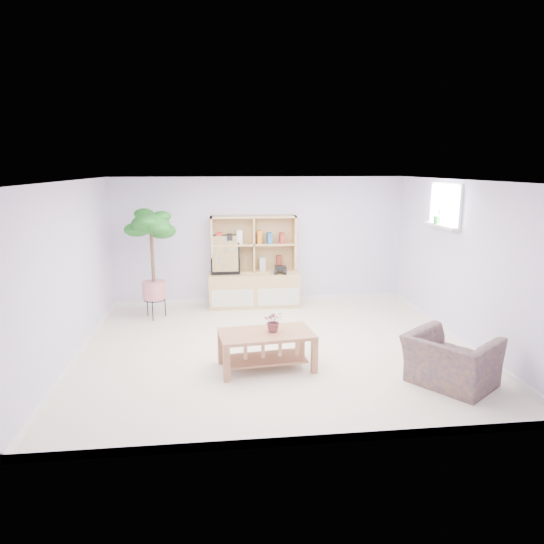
{
  "coord_description": "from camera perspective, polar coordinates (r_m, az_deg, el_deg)",
  "views": [
    {
      "loc": [
        -0.81,
        -6.57,
        2.58
      ],
      "look_at": [
        -0.03,
        0.18,
        1.1
      ],
      "focal_mm": 32.0,
      "sensor_mm": 36.0,
      "label": 1
    }
  ],
  "objects": [
    {
      "name": "window_sill",
      "position": [
        8.02,
        19.24,
        5.16
      ],
      "size": [
        0.14,
        1.0,
        0.04
      ],
      "primitive_type": "cube",
      "color": "white",
      "rests_on": "walls"
    },
    {
      "name": "ceiling",
      "position": [
        6.62,
        0.44,
        10.72
      ],
      "size": [
        5.5,
        5.0,
        0.01
      ],
      "primitive_type": "cube",
      "color": "white",
      "rests_on": "walls"
    },
    {
      "name": "table_plant",
      "position": [
        6.28,
        0.22,
        -5.81
      ],
      "size": [
        0.28,
        0.25,
        0.28
      ],
      "primitive_type": "imported",
      "rotation": [
        0.0,
        0.0,
        -0.14
      ],
      "color": "#1B5123",
      "rests_on": "coffee_table"
    },
    {
      "name": "floor_tree",
      "position": [
        8.5,
        -13.85,
        0.86
      ],
      "size": [
        0.92,
        0.92,
        1.9
      ],
      "primitive_type": null,
      "rotation": [
        0.0,
        0.0,
        0.41
      ],
      "color": "#185516",
      "rests_on": "floor"
    },
    {
      "name": "baseboard",
      "position": [
        7.09,
        0.41,
        -8.62
      ],
      "size": [
        5.5,
        5.0,
        0.1
      ],
      "primitive_type": null,
      "color": "white",
      "rests_on": "floor"
    },
    {
      "name": "sill_plant",
      "position": [
        8.13,
        18.89,
        6.32
      ],
      "size": [
        0.15,
        0.13,
        0.25
      ],
      "primitive_type": "imported",
      "rotation": [
        0.0,
        0.0,
        0.13
      ],
      "color": "#185516",
      "rests_on": "window_sill"
    },
    {
      "name": "window",
      "position": [
        8.02,
        19.79,
        7.42
      ],
      "size": [
        0.1,
        0.98,
        0.68
      ],
      "primitive_type": null,
      "color": "silver",
      "rests_on": "walls"
    },
    {
      "name": "armchair",
      "position": [
        6.25,
        20.33,
        -9.38
      ],
      "size": [
        1.24,
        1.26,
        0.71
      ],
      "primitive_type": "imported",
      "rotation": [
        0.0,
        0.0,
        2.21
      ],
      "color": "navy",
      "rests_on": "floor"
    },
    {
      "name": "toy_truck",
      "position": [
        8.98,
        1.01,
        0.32
      ],
      "size": [
        0.35,
        0.27,
        0.17
      ],
      "primitive_type": null,
      "rotation": [
        0.0,
        0.0,
        -0.16
      ],
      "color": "black",
      "rests_on": "storage_unit"
    },
    {
      "name": "storage_unit",
      "position": [
        9.01,
        -2.12,
        1.19
      ],
      "size": [
        1.69,
        0.57,
        1.69
      ],
      "primitive_type": null,
      "color": "tan",
      "rests_on": "floor"
    },
    {
      "name": "walls",
      "position": [
        6.77,
        0.42,
        0.51
      ],
      "size": [
        5.51,
        5.01,
        2.4
      ],
      "color": "#DDD1FF",
      "rests_on": "floor"
    },
    {
      "name": "floor",
      "position": [
        7.11,
        0.4,
        -9.0
      ],
      "size": [
        5.5,
        5.0,
        0.01
      ],
      "primitive_type": "cube",
      "color": "beige",
      "rests_on": "ground"
    },
    {
      "name": "coffee_table",
      "position": [
        6.38,
        -0.66,
        -9.19
      ],
      "size": [
        1.26,
        0.78,
        0.49
      ],
      "primitive_type": null,
      "rotation": [
        0.0,
        0.0,
        0.11
      ],
      "color": "#965C3B",
      "rests_on": "floor"
    },
    {
      "name": "poster",
      "position": [
        8.92,
        -5.54,
        2.04
      ],
      "size": [
        0.53,
        0.12,
        0.74
      ],
      "primitive_type": null,
      "rotation": [
        0.0,
        0.0,
        -0.0
      ],
      "color": "#F4A70E",
      "rests_on": "storage_unit"
    }
  ]
}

